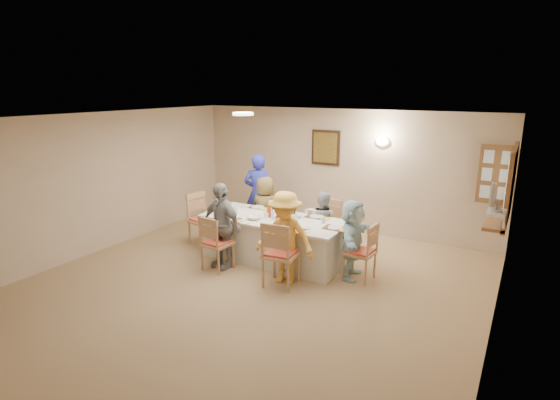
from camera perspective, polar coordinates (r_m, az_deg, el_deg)
The scene contains 49 objects.
ground at distance 6.60m, azimuth -4.68°, elevation -11.76°, with size 7.00×7.00×0.00m, color #A58054.
room_walls at distance 6.08m, azimuth -4.98°, elevation 1.13°, with size 7.00×7.00×7.00m.
wall_picture at distance 9.17m, azimuth 5.96°, elevation 6.82°, with size 0.62×0.05×0.72m.
wall_sconce at distance 8.71m, azimuth 13.21°, elevation 7.44°, with size 0.26×0.09×0.18m, color white.
ceiling_light at distance 7.73m, azimuth -4.86°, elevation 11.16°, with size 0.36×0.36×0.05m, color white.
serving_hatch at distance 7.38m, azimuth 27.91°, elevation 1.74°, with size 0.06×1.50×1.15m, color brown.
hatch_sill at distance 7.50m, azimuth 26.53°, elevation -2.05°, with size 0.30×1.50×0.05m, color brown.
shutter_door at distance 8.14m, azimuth 26.36°, elevation 2.97°, with size 0.55×0.04×1.00m, color brown.
fan_shelf at distance 6.09m, azimuth 26.41°, elevation -1.46°, with size 0.22×0.36×0.03m, color white.
desk_fan at distance 6.05m, azimuth 26.29°, elevation -0.06°, with size 0.30×0.30×0.28m, color #A5A5A8, non-canonical shape.
dining_table at distance 7.55m, azimuth -0.79°, elevation -5.12°, with size 2.49×1.05×0.76m, color silver.
chair_back_left at distance 8.47m, azimuth -1.51°, elevation -2.40°, with size 0.43×0.43×0.91m, color tan, non-canonical shape.
chair_back_right at distance 7.93m, azimuth 5.92°, elevation -3.45°, with size 0.46×0.46×0.96m, color tan, non-canonical shape.
chair_front_left at distance 7.22m, azimuth -8.19°, elevation -5.48°, with size 0.45×0.45×0.93m, color tan, non-canonical shape.
chair_front_right at distance 6.57m, azimuth 0.13°, elevation -6.93°, with size 0.49×0.49×1.03m, color tan, non-canonical shape.
chair_left_end at distance 8.37m, azimuth -9.95°, elevation -2.52°, with size 0.48×0.48×0.99m, color tan, non-canonical shape.
chair_right_end at distance 6.90m, azimuth 10.40°, elevation -6.57°, with size 0.44×0.44×0.92m, color tan, non-canonical shape.
diner_back_left at distance 8.32m, azimuth -1.95°, elevation -1.32°, with size 0.64×0.42×1.30m, color brown.
diner_back_right at distance 7.79m, azimuth 5.57°, elevation -3.03°, with size 0.60×0.49×1.15m, color #A8AFB6.
diner_front_left at distance 7.23m, azimuth -7.67°, elevation -3.33°, with size 0.89×0.49×1.44m, color gray.
diner_front_right at distance 6.60m, azimuth 0.65°, elevation -4.96°, with size 0.98×0.62×1.44m, color #FCBA45.
diner_right_end at distance 6.88m, azimuth 9.45°, elevation -5.07°, with size 0.54×1.21×1.26m, color #C7EAF2.
caregiver at distance 8.89m, azimuth -2.82°, elevation 0.83°, with size 0.69×0.58×1.63m, color #2A35BC.
placemat_fl at distance 7.41m, azimuth -6.46°, elevation -2.47°, with size 0.33×0.24×0.01m, color #472B19.
plate_fl at distance 7.41m, azimuth -6.47°, elevation -2.39°, with size 0.23×0.23×0.01m, color white.
napkin_fl at distance 7.27m, azimuth -5.55°, elevation -2.73°, with size 0.13×0.13×0.01m, color yellow.
placemat_fr at distance 6.80m, azimuth 1.73°, elevation -3.96°, with size 0.33×0.25×0.01m, color #472B19.
plate_fr at distance 6.79m, azimuth 1.74°, elevation -3.88°, with size 0.25×0.25×0.02m, color white.
napkin_fr at distance 6.67m, azimuth 2.89°, elevation -4.27°, with size 0.14×0.14×0.01m, color yellow.
placemat_bl at distance 8.07m, azimuth -2.93°, elevation -0.97°, with size 0.32×0.24×0.01m, color #472B19.
plate_bl at distance 8.07m, azimuth -2.93°, elevation -0.90°, with size 0.23×0.23×0.01m, color white.
napkin_bl at distance 7.94m, azimuth -2.04°, elevation -1.18°, with size 0.15×0.15×0.01m, color yellow.
placemat_br at distance 7.51m, azimuth 4.78°, elevation -2.19°, with size 0.37×0.27×0.01m, color #472B19.
plate_br at distance 7.51m, azimuth 4.78°, elevation -2.12°, with size 0.24×0.24×0.01m, color white.
napkin_br at distance 7.40m, azimuth 5.88°, elevation -2.43°, with size 0.14×0.14×0.01m, color yellow.
placemat_le at distance 8.02m, azimuth -7.57°, elevation -1.18°, with size 0.33×0.25×0.01m, color #472B19.
plate_le at distance 8.02m, azimuth -7.57°, elevation -1.11°, with size 0.22×0.22×0.01m, color white.
napkin_le at distance 7.88m, azimuth -6.75°, elevation -1.40°, with size 0.14×0.14×0.01m, color yellow.
placemat_re at distance 6.95m, azimuth 7.17°, elevation -3.67°, with size 0.36×0.27×0.01m, color #472B19.
plate_re at distance 6.94m, azimuth 7.18°, elevation -3.59°, with size 0.23×0.23×0.01m, color white.
napkin_re at distance 6.84m, azimuth 8.40°, elevation -3.95°, with size 0.14×0.14×0.01m, color yellow.
teacup_a at distance 7.56m, azimuth -7.15°, elevation -1.82°, with size 0.14×0.14×0.09m, color white.
teacup_b at distance 7.69m, azimuth 3.53°, elevation -1.50°, with size 0.10×0.10×0.08m, color white.
bowl_a at distance 7.36m, azimuth -3.41°, elevation -2.30°, with size 0.26×0.26×0.06m, color white.
bowl_b at distance 7.47m, azimuth 2.23°, elevation -2.04°, with size 0.24×0.24×0.06m, color white.
condiment_ketchup at distance 7.45m, azimuth -1.44°, elevation -1.36°, with size 0.10×0.10×0.24m, color #BC3E10.
condiment_brown at distance 7.43m, azimuth 0.12°, elevation -1.61°, with size 0.10×0.10×0.18m, color #5B2118.
condiment_malt at distance 7.29m, azimuth -0.22°, elevation -2.11°, with size 0.12×0.12×0.14m, color #5B2118.
drinking_glass at distance 7.53m, azimuth -1.59°, elevation -1.69°, with size 0.06×0.06×0.10m, color silver.
Camera 1 is at (3.41, -4.84, 2.92)m, focal length 28.00 mm.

